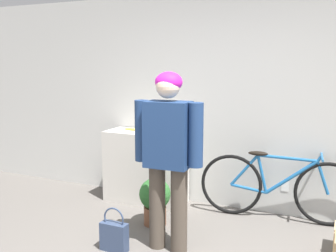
# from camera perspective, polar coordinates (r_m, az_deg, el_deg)

# --- Properties ---
(wall_back) EXTENTS (8.00, 0.07, 2.60)m
(wall_back) POSITION_cam_1_polar(r_m,az_deg,el_deg) (4.74, 10.60, 3.36)
(wall_back) COLOR silver
(wall_back) RESTS_ON ground_plane
(side_shelf) EXTENTS (1.02, 0.45, 0.91)m
(side_shelf) POSITION_cam_1_polar(r_m,az_deg,el_deg) (5.05, -3.25, -5.93)
(side_shelf) COLOR beige
(side_shelf) RESTS_ON ground_plane
(person) EXTENTS (0.68, 0.26, 1.69)m
(person) POSITION_cam_1_polar(r_m,az_deg,el_deg) (3.63, 0.01, -3.17)
(person) COLOR #4C4238
(person) RESTS_ON ground_plane
(bicycle) EXTENTS (1.77, 0.46, 0.79)m
(bicycle) POSITION_cam_1_polar(r_m,az_deg,el_deg) (4.64, 15.62, -8.53)
(bicycle) COLOR black
(bicycle) RESTS_ON ground_plane
(banana) EXTENTS (0.30, 0.08, 0.03)m
(banana) POSITION_cam_1_polar(r_m,az_deg,el_deg) (5.05, -4.85, -0.48)
(banana) COLOR #EAD64C
(banana) RESTS_ON side_shelf
(handbag) EXTENTS (0.27, 0.11, 0.43)m
(handbag) POSITION_cam_1_polar(r_m,az_deg,el_deg) (3.90, -7.83, -15.43)
(handbag) COLOR #334260
(handbag) RESTS_ON ground_plane
(potted_plant) EXTENTS (0.35, 0.35, 0.52)m
(potted_plant) POSITION_cam_1_polar(r_m,az_deg,el_deg) (4.38, -1.91, -10.52)
(potted_plant) COLOR brown
(potted_plant) RESTS_ON ground_plane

